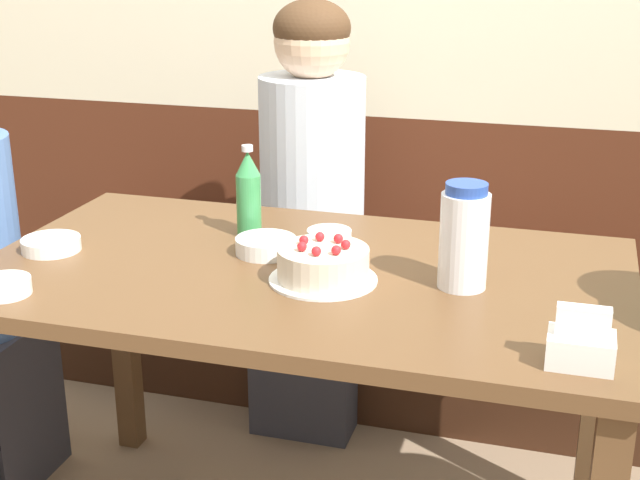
% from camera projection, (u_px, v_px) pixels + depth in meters
% --- Properties ---
extents(bench_seat, '(2.21, 0.38, 0.44)m').
position_uv_depth(bench_seat, '(381.00, 336.00, 2.84)').
color(bench_seat, '#381E11').
rests_on(bench_seat, ground_plane).
extents(dining_table, '(1.39, 0.81, 0.76)m').
position_uv_depth(dining_table, '(302.00, 309.00, 1.94)').
color(dining_table, brown).
rests_on(dining_table, ground_plane).
extents(birthday_cake, '(0.23, 0.23, 0.09)m').
position_uv_depth(birthday_cake, '(323.00, 265.00, 1.83)').
color(birthday_cake, white).
rests_on(birthday_cake, dining_table).
extents(water_pitcher, '(0.10, 0.10, 0.22)m').
position_uv_depth(water_pitcher, '(464.00, 237.00, 1.78)').
color(water_pitcher, white).
rests_on(water_pitcher, dining_table).
extents(soju_bottle, '(0.06, 0.06, 0.22)m').
position_uv_depth(soju_bottle, '(248.00, 193.00, 2.09)').
color(soju_bottle, '#388E4C').
rests_on(soju_bottle, dining_table).
extents(napkin_holder, '(0.11, 0.08, 0.11)m').
position_uv_depth(napkin_holder, '(581.00, 344.00, 1.47)').
color(napkin_holder, white).
rests_on(napkin_holder, dining_table).
extents(bowl_soup_white, '(0.10, 0.10, 0.04)m').
position_uv_depth(bowl_soup_white, '(329.00, 238.00, 2.05)').
color(bowl_soup_white, white).
rests_on(bowl_soup_white, dining_table).
extents(bowl_rice_small, '(0.14, 0.14, 0.04)m').
position_uv_depth(bowl_rice_small, '(266.00, 246.00, 1.99)').
color(bowl_rice_small, white).
rests_on(bowl_rice_small, dining_table).
extents(bowl_side_dish, '(0.11, 0.11, 0.03)m').
position_uv_depth(bowl_side_dish, '(4.00, 287.00, 1.77)').
color(bowl_side_dish, white).
rests_on(bowl_side_dish, dining_table).
extents(bowl_sauce_shallow, '(0.13, 0.13, 0.03)m').
position_uv_depth(bowl_sauce_shallow, '(51.00, 244.00, 2.01)').
color(bowl_sauce_shallow, white).
rests_on(bowl_sauce_shallow, dining_table).
extents(person_teal_shirt, '(0.30, 0.34, 1.27)m').
position_uv_depth(person_teal_shirt, '(312.00, 232.00, 2.61)').
color(person_teal_shirt, '#33333D').
rests_on(person_teal_shirt, ground_plane).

